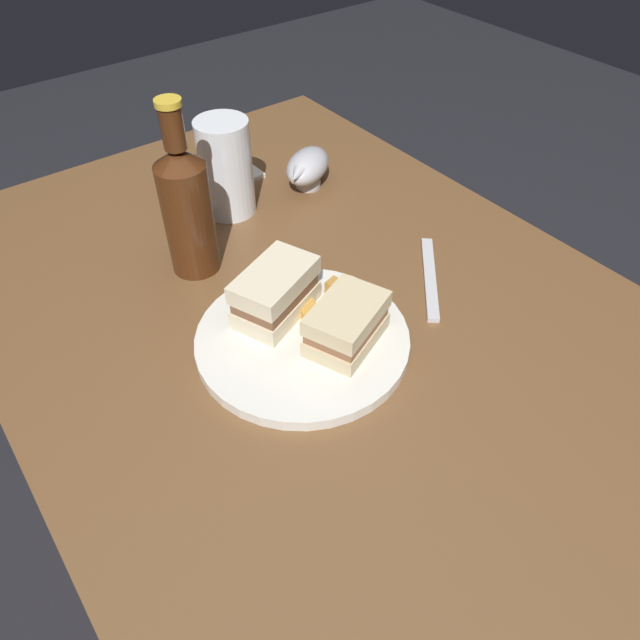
# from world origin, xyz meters

# --- Properties ---
(ground_plane) EXTENTS (6.00, 6.00, 0.00)m
(ground_plane) POSITION_xyz_m (0.00, 0.00, 0.00)
(ground_plane) COLOR black
(dining_table) EXTENTS (1.24, 0.79, 0.73)m
(dining_table) POSITION_xyz_m (0.00, 0.00, 0.37)
(dining_table) COLOR brown
(dining_table) RESTS_ON ground
(plate) EXTENTS (0.27, 0.27, 0.02)m
(plate) POSITION_xyz_m (-0.01, -0.05, 0.74)
(plate) COLOR silver
(plate) RESTS_ON dining_table
(sandwich_half_left) EXTENTS (0.10, 0.12, 0.06)m
(sandwich_half_left) POSITION_xyz_m (0.03, -0.01, 0.78)
(sandwich_half_left) COLOR beige
(sandwich_half_left) RESTS_ON plate
(sandwich_half_right) EXTENTS (0.11, 0.13, 0.07)m
(sandwich_half_right) POSITION_xyz_m (-0.06, -0.05, 0.78)
(sandwich_half_right) COLOR beige
(sandwich_half_right) RESTS_ON plate
(potato_wedge_front) EXTENTS (0.04, 0.04, 0.02)m
(potato_wedge_front) POSITION_xyz_m (0.03, 0.03, 0.76)
(potato_wedge_front) COLOR #AD702D
(potato_wedge_front) RESTS_ON plate
(potato_wedge_middle) EXTENTS (0.04, 0.03, 0.02)m
(potato_wedge_middle) POSITION_xyz_m (-0.03, -0.02, 0.75)
(potato_wedge_middle) COLOR gold
(potato_wedge_middle) RESTS_ON plate
(potato_wedge_back) EXTENTS (0.05, 0.03, 0.02)m
(potato_wedge_back) POSITION_xyz_m (-0.03, 0.04, 0.76)
(potato_wedge_back) COLOR #B77F33
(potato_wedge_back) RESTS_ON plate
(potato_wedge_left_edge) EXTENTS (0.05, 0.06, 0.02)m
(potato_wedge_left_edge) POSITION_xyz_m (0.03, 0.04, 0.76)
(potato_wedge_left_edge) COLOR #B77F33
(potato_wedge_left_edge) RESTS_ON plate
(pint_glass) EXTENTS (0.08, 0.08, 0.15)m
(pint_glass) POSITION_xyz_m (-0.33, 0.04, 0.80)
(pint_glass) COLOR white
(pint_glass) RESTS_ON dining_table
(gravy_boat) EXTENTS (0.11, 0.13, 0.06)m
(gravy_boat) POSITION_xyz_m (-0.31, 0.18, 0.77)
(gravy_boat) COLOR #B7B7BC
(gravy_boat) RESTS_ON dining_table
(cider_bottle) EXTENTS (0.07, 0.07, 0.25)m
(cider_bottle) POSITION_xyz_m (-0.23, -0.08, 0.83)
(cider_bottle) COLOR #47230F
(cider_bottle) RESTS_ON dining_table
(napkin) EXTENTS (0.11, 0.09, 0.01)m
(napkin) POSITION_xyz_m (-0.43, 0.09, 0.74)
(napkin) COLOR silver
(napkin) RESTS_ON dining_table
(fork) EXTENTS (0.15, 0.13, 0.01)m
(fork) POSITION_xyz_m (-0.00, 0.17, 0.73)
(fork) COLOR silver
(fork) RESTS_ON dining_table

